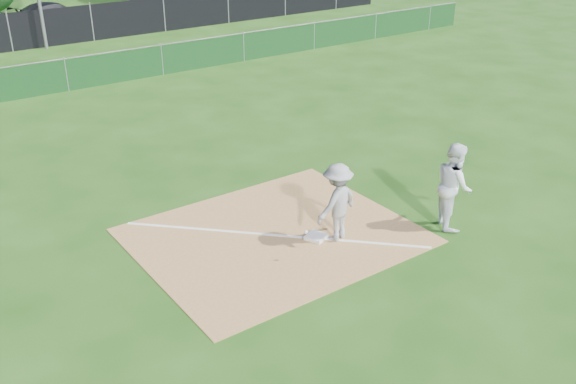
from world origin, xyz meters
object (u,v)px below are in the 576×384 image
at_px(car_right, 52,14).
at_px(runner, 454,185).
at_px(first_base, 316,237).
at_px(play_at_first, 337,202).

bearing_deg(car_right, runner, 159.38).
xyz_separation_m(first_base, car_right, (2.86, 27.69, 0.60)).
distance_m(play_at_first, runner, 2.78).
bearing_deg(car_right, play_at_first, 154.10).
height_order(first_base, car_right, car_right).
relative_size(play_at_first, runner, 0.89).
height_order(play_at_first, runner, runner).
bearing_deg(play_at_first, car_right, 84.93).
bearing_deg(play_at_first, runner, -21.80).
relative_size(first_base, play_at_first, 0.23).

